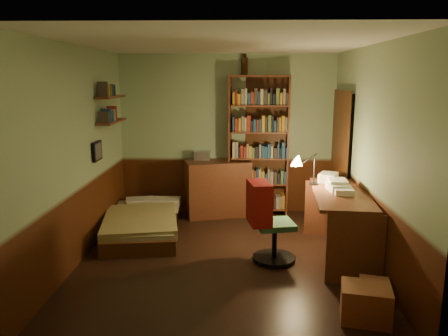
{
  "coord_description": "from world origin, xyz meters",
  "views": [
    {
      "loc": [
        0.16,
        -5.13,
        2.21
      ],
      "look_at": [
        0.0,
        0.25,
        1.1
      ],
      "focal_mm": 35.0,
      "sensor_mm": 36.0,
      "label": 1
    }
  ],
  "objects_px": {
    "bed": "(143,216)",
    "desk": "(339,225)",
    "bookshelf": "(259,146)",
    "mini_stereo": "(202,155)",
    "cardboard_box_b": "(374,290)",
    "cardboard_box_a": "(366,303)",
    "desk_lamp": "(315,163)",
    "dresser": "(218,188)",
    "office_chair": "(275,219)"
  },
  "relations": [
    {
      "from": "bed",
      "to": "desk_lamp",
      "type": "relative_size",
      "value": 3.1
    },
    {
      "from": "bed",
      "to": "dresser",
      "type": "height_order",
      "value": "dresser"
    },
    {
      "from": "dresser",
      "to": "desk_lamp",
      "type": "height_order",
      "value": "desk_lamp"
    },
    {
      "from": "mini_stereo",
      "to": "bookshelf",
      "type": "height_order",
      "value": "bookshelf"
    },
    {
      "from": "bookshelf",
      "to": "desk",
      "type": "height_order",
      "value": "bookshelf"
    },
    {
      "from": "dresser",
      "to": "office_chair",
      "type": "height_order",
      "value": "office_chair"
    },
    {
      "from": "cardboard_box_a",
      "to": "dresser",
      "type": "bearing_deg",
      "value": 115.54
    },
    {
      "from": "mini_stereo",
      "to": "cardboard_box_b",
      "type": "bearing_deg",
      "value": -54.94
    },
    {
      "from": "mini_stereo",
      "to": "office_chair",
      "type": "distance_m",
      "value": 2.26
    },
    {
      "from": "bed",
      "to": "desk_lamp",
      "type": "height_order",
      "value": "desk_lamp"
    },
    {
      "from": "bed",
      "to": "desk_lamp",
      "type": "xyz_separation_m",
      "value": [
        2.36,
        -0.38,
        0.86
      ]
    },
    {
      "from": "bookshelf",
      "to": "cardboard_box_b",
      "type": "xyz_separation_m",
      "value": [
        1.04,
        -2.85,
        -1.03
      ]
    },
    {
      "from": "dresser",
      "to": "office_chair",
      "type": "distance_m",
      "value": 1.99
    },
    {
      "from": "bed",
      "to": "bookshelf",
      "type": "xyz_separation_m",
      "value": [
        1.71,
        1.0,
        0.87
      ]
    },
    {
      "from": "desk_lamp",
      "to": "bed",
      "type": "bearing_deg",
      "value": 148.06
    },
    {
      "from": "cardboard_box_b",
      "to": "desk_lamp",
      "type": "bearing_deg",
      "value": 104.65
    },
    {
      "from": "office_chair",
      "to": "bookshelf",
      "type": "bearing_deg",
      "value": 82.83
    },
    {
      "from": "cardboard_box_b",
      "to": "desk",
      "type": "bearing_deg",
      "value": 96.31
    },
    {
      "from": "mini_stereo",
      "to": "cardboard_box_b",
      "type": "xyz_separation_m",
      "value": [
        1.96,
        -2.89,
        -0.87
      ]
    },
    {
      "from": "dresser",
      "to": "cardboard_box_a",
      "type": "bearing_deg",
      "value": -79.33
    },
    {
      "from": "mini_stereo",
      "to": "cardboard_box_a",
      "type": "relative_size",
      "value": 0.58
    },
    {
      "from": "desk_lamp",
      "to": "cardboard_box_a",
      "type": "height_order",
      "value": "desk_lamp"
    },
    {
      "from": "desk_lamp",
      "to": "cardboard_box_a",
      "type": "bearing_deg",
      "value": -107.09
    },
    {
      "from": "bed",
      "to": "cardboard_box_b",
      "type": "relative_size",
      "value": 6.05
    },
    {
      "from": "bed",
      "to": "cardboard_box_a",
      "type": "height_order",
      "value": "bed"
    },
    {
      "from": "dresser",
      "to": "bookshelf",
      "type": "bearing_deg",
      "value": -7.57
    },
    {
      "from": "bookshelf",
      "to": "cardboard_box_a",
      "type": "height_order",
      "value": "bookshelf"
    },
    {
      "from": "bookshelf",
      "to": "bed",
      "type": "bearing_deg",
      "value": -144.58
    },
    {
      "from": "cardboard_box_a",
      "to": "cardboard_box_b",
      "type": "bearing_deg",
      "value": 63.41
    },
    {
      "from": "cardboard_box_b",
      "to": "bed",
      "type": "bearing_deg",
      "value": 146.01
    },
    {
      "from": "mini_stereo",
      "to": "dresser",
      "type": "bearing_deg",
      "value": -25.18
    },
    {
      "from": "dresser",
      "to": "bookshelf",
      "type": "xyz_separation_m",
      "value": [
        0.66,
        0.08,
        0.68
      ]
    },
    {
      "from": "bed",
      "to": "bookshelf",
      "type": "bearing_deg",
      "value": 23.03
    },
    {
      "from": "office_chair",
      "to": "desk",
      "type": "bearing_deg",
      "value": 0.24
    },
    {
      "from": "dresser",
      "to": "office_chair",
      "type": "xyz_separation_m",
      "value": [
        0.78,
        -1.83,
        0.08
      ]
    },
    {
      "from": "dresser",
      "to": "cardboard_box_a",
      "type": "xyz_separation_m",
      "value": [
        1.51,
        -3.16,
        -0.28
      ]
    },
    {
      "from": "bookshelf",
      "to": "desk",
      "type": "xyz_separation_m",
      "value": [
        0.92,
        -1.77,
        -0.71
      ]
    },
    {
      "from": "cardboard_box_a",
      "to": "cardboard_box_b",
      "type": "distance_m",
      "value": 0.45
    },
    {
      "from": "mini_stereo",
      "to": "cardboard_box_b",
      "type": "height_order",
      "value": "mini_stereo"
    },
    {
      "from": "desk_lamp",
      "to": "cardboard_box_a",
      "type": "xyz_separation_m",
      "value": [
        0.19,
        -1.87,
        -0.96
      ]
    },
    {
      "from": "bed",
      "to": "mini_stereo",
      "type": "height_order",
      "value": "mini_stereo"
    },
    {
      "from": "desk_lamp",
      "to": "cardboard_box_b",
      "type": "distance_m",
      "value": 1.83
    },
    {
      "from": "dresser",
      "to": "mini_stereo",
      "type": "xyz_separation_m",
      "value": [
        -0.26,
        0.12,
        0.52
      ]
    },
    {
      "from": "dresser",
      "to": "cardboard_box_b",
      "type": "distance_m",
      "value": 3.27
    },
    {
      "from": "cardboard_box_a",
      "to": "bed",
      "type": "bearing_deg",
      "value": 138.62
    },
    {
      "from": "cardboard_box_a",
      "to": "bookshelf",
      "type": "bearing_deg",
      "value": 104.62
    },
    {
      "from": "bed",
      "to": "office_chair",
      "type": "relative_size",
      "value": 1.66
    },
    {
      "from": "bed",
      "to": "desk",
      "type": "distance_m",
      "value": 2.74
    },
    {
      "from": "bookshelf",
      "to": "desk_lamp",
      "type": "relative_size",
      "value": 3.96
    },
    {
      "from": "desk_lamp",
      "to": "office_chair",
      "type": "distance_m",
      "value": 0.97
    }
  ]
}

